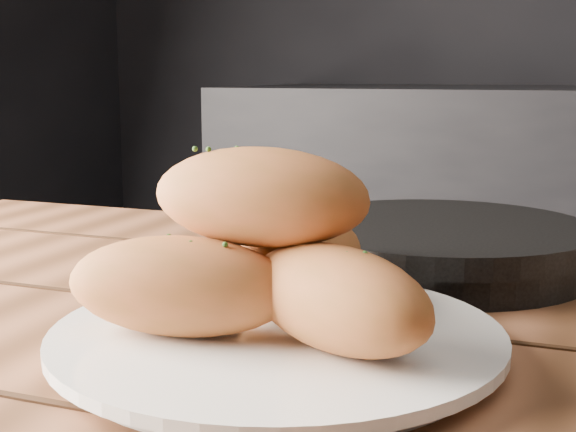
% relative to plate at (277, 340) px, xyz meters
% --- Properties ---
extents(plate, '(0.30, 0.30, 0.02)m').
position_rel_plate_xyz_m(plate, '(0.00, 0.00, 0.00)').
color(plate, white).
rests_on(plate, table).
extents(bread_rolls, '(0.26, 0.22, 0.12)m').
position_rel_plate_xyz_m(bread_rolls, '(-0.01, -0.00, 0.05)').
color(bread_rolls, '#A8562E').
rests_on(bread_rolls, plate).
extents(skillet, '(0.41, 0.29, 0.05)m').
position_rel_plate_xyz_m(skillet, '(0.06, 0.27, 0.01)').
color(skillet, black).
rests_on(skillet, table).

